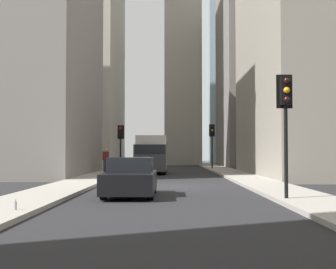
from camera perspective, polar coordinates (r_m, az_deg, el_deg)
ground_plane at (r=22.64m, az=0.17°, el=-6.20°), size 135.00×135.00×0.00m
sidewalk_right at (r=23.09m, az=-11.13°, el=-5.90°), size 90.00×2.20×0.14m
sidewalk_left at (r=23.06m, az=11.48°, el=-5.90°), size 90.00×2.20×0.14m
building_left_far at (r=54.33m, az=11.80°, el=12.65°), size 13.63×10.50×30.82m
building_right_midfar at (r=35.12m, az=-17.73°, el=11.99°), size 13.85×10.50×20.20m
building_right_far at (r=53.97m, az=-11.36°, el=13.03°), size 14.18×10.00×31.36m
church_spire at (r=63.06m, az=1.77°, el=15.82°), size 5.07×5.07×40.25m
delivery_truck at (r=35.93m, az=-2.00°, el=-2.36°), size 6.46×2.25×2.84m
sedan_black at (r=17.42m, az=-4.51°, el=-5.22°), size 4.30×1.78×1.42m
traffic_light_foreground at (r=15.69m, az=13.94°, el=3.28°), size 0.43×0.52×3.98m
traffic_light_midblock at (r=43.16m, az=5.32°, el=-0.17°), size 0.43×0.52×3.99m
traffic_light_far_junction at (r=38.49m, az=-5.72°, el=-0.32°), size 0.43×0.52×3.64m
pedestrian at (r=34.80m, az=-7.49°, el=-2.93°), size 0.26×0.44×1.77m
discarded_bottle at (r=12.78m, az=-17.85°, el=-8.12°), size 0.07×0.07×0.27m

